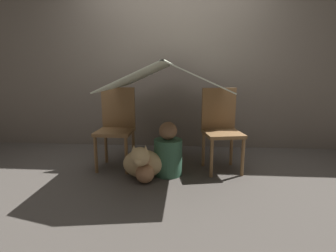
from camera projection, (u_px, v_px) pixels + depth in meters
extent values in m
plane|color=#47423D|center=(167.00, 175.00, 2.84)|extent=(8.80, 8.80, 0.00)
cube|color=#6B6056|center=(173.00, 61.00, 3.73)|extent=(7.00, 0.05, 2.50)
cylinder|color=brown|center=(96.00, 155.00, 2.87)|extent=(0.04, 0.04, 0.41)
cylinder|color=brown|center=(126.00, 156.00, 2.84)|extent=(0.04, 0.04, 0.41)
cylinder|color=brown|center=(106.00, 146.00, 3.20)|extent=(0.04, 0.04, 0.41)
cylinder|color=brown|center=(133.00, 147.00, 3.17)|extent=(0.04, 0.04, 0.41)
cube|color=brown|center=(115.00, 132.00, 2.98)|extent=(0.41, 0.41, 0.04)
cube|color=brown|center=(118.00, 108.00, 3.10)|extent=(0.40, 0.04, 0.47)
cylinder|color=brown|center=(212.00, 159.00, 2.75)|extent=(0.04, 0.04, 0.41)
cylinder|color=brown|center=(243.00, 157.00, 2.79)|extent=(0.04, 0.04, 0.41)
cylinder|color=brown|center=(203.00, 149.00, 3.08)|extent=(0.04, 0.04, 0.41)
cylinder|color=brown|center=(231.00, 148.00, 3.12)|extent=(0.04, 0.04, 0.41)
cube|color=brown|center=(223.00, 134.00, 2.89)|extent=(0.47, 0.47, 0.04)
cube|color=brown|center=(219.00, 109.00, 3.02)|extent=(0.40, 0.11, 0.47)
cube|color=silver|center=(140.00, 76.00, 2.83)|extent=(0.61, 1.37, 0.28)
cube|color=silver|center=(196.00, 76.00, 2.78)|extent=(0.61, 1.37, 0.28)
cube|color=silver|center=(168.00, 63.00, 2.78)|extent=(0.04, 1.37, 0.01)
cylinder|color=#38664C|center=(168.00, 157.00, 2.83)|extent=(0.30, 0.30, 0.39)
sphere|color=brown|center=(168.00, 131.00, 2.77)|extent=(0.19, 0.19, 0.19)
ellipsoid|color=tan|center=(143.00, 164.00, 2.75)|extent=(0.42, 0.23, 0.31)
sphere|color=tan|center=(140.00, 157.00, 2.57)|extent=(0.19, 0.19, 0.19)
ellipsoid|color=tan|center=(138.00, 162.00, 2.49)|extent=(0.08, 0.10, 0.07)
cone|color=tan|center=(134.00, 149.00, 2.55)|extent=(0.07, 0.07, 0.09)
cone|color=tan|center=(146.00, 149.00, 2.55)|extent=(0.07, 0.07, 0.09)
cube|color=#E5CC66|center=(159.00, 160.00, 3.17)|extent=(0.37, 0.30, 0.10)
sphere|color=tan|center=(145.00, 174.00, 2.63)|extent=(0.19, 0.19, 0.19)
sphere|color=tan|center=(145.00, 159.00, 2.60)|extent=(0.12, 0.12, 0.12)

